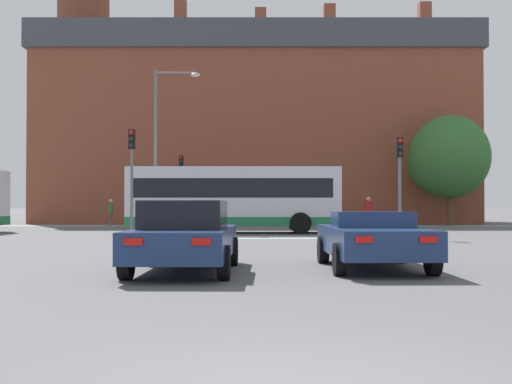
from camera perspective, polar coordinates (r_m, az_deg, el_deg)
name	(u,v)px	position (r m, az deg, el deg)	size (l,w,h in m)	color
stop_line_strip	(264,238)	(25.77, 0.73, -4.15)	(8.22, 0.30, 0.01)	silver
far_pavement	(261,226)	(40.45, 0.42, -3.03)	(69.14, 2.50, 0.01)	gray
brick_civic_building	(249,124)	(49.65, -0.65, 6.05)	(32.28, 10.59, 22.02)	brown
car_saloon_left	(184,236)	(13.15, -6.46, -3.88)	(2.08, 4.57, 1.45)	navy
car_roadster_right	(371,239)	(13.96, 10.20, -4.11)	(2.08, 4.33, 1.22)	navy
bus_crossing_lead	(233,198)	(30.82, -2.08, -0.53)	(10.05, 2.74, 3.13)	silver
traffic_light_near_left	(130,165)	(26.79, -11.11, 2.35)	(0.26, 0.31, 4.45)	slate
traffic_light_far_left	(180,179)	(40.16, -6.79, 1.17)	(0.26, 0.31, 4.41)	slate
traffic_light_near_right	(398,170)	(26.63, 12.54, 1.90)	(0.26, 0.31, 4.09)	slate
street_lamp_junction	(161,134)	(33.12, -8.41, 5.16)	(2.36, 0.36, 8.24)	slate
pedestrian_waiting	(367,209)	(41.75, 9.87, -1.52)	(0.43, 0.44, 1.78)	black
pedestrian_walking_east	(109,210)	(41.89, -12.91, -1.57)	(0.25, 0.41, 1.72)	brown
pedestrian_walking_west	(367,209)	(40.17, 9.83, -1.48)	(0.45, 0.34, 1.83)	black
tree_by_building	(448,157)	(43.56, 16.71, 3.02)	(5.16, 5.16, 7.18)	#4C3823
tree_kerbside	(433,163)	(47.08, 15.49, 2.51)	(4.91, 4.91, 6.88)	#4C3823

